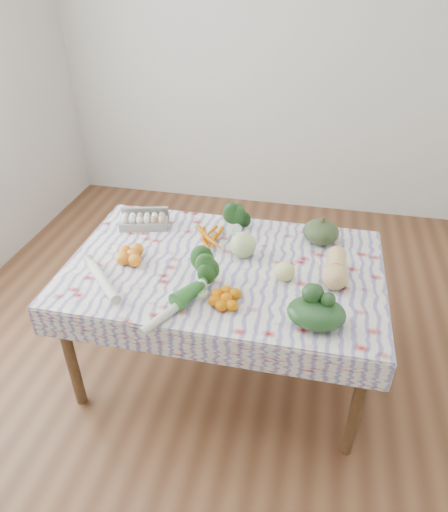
# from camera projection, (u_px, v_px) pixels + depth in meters

# --- Properties ---
(ground) EXTENTS (4.50, 4.50, 0.00)m
(ground) POSITION_uv_depth(u_px,v_px,m) (224.00, 365.00, 2.85)
(ground) COLOR brown
(ground) RESTS_ON ground
(wall_back) EXTENTS (4.00, 0.04, 2.80)m
(wall_back) POSITION_uv_depth(u_px,v_px,m) (280.00, 56.00, 3.89)
(wall_back) COLOR silver
(wall_back) RESTS_ON ground
(dining_table) EXTENTS (1.60, 1.00, 0.75)m
(dining_table) POSITION_uv_depth(u_px,v_px,m) (224.00, 278.00, 2.47)
(dining_table) COLOR brown
(dining_table) RESTS_ON ground
(tablecloth) EXTENTS (1.66, 1.06, 0.01)m
(tablecloth) POSITION_uv_depth(u_px,v_px,m) (224.00, 266.00, 2.43)
(tablecloth) COLOR silver
(tablecloth) RESTS_ON dining_table
(egg_carton) EXTENTS (0.30, 0.18, 0.08)m
(egg_carton) POSITION_uv_depth(u_px,v_px,m) (144.00, 222.00, 2.72)
(egg_carton) COLOR #969591
(egg_carton) RESTS_ON tablecloth
(carrot_bunch) EXTENTS (0.25, 0.24, 0.04)m
(carrot_bunch) POSITION_uv_depth(u_px,v_px,m) (210.00, 240.00, 2.59)
(carrot_bunch) COLOR #CA6101
(carrot_bunch) RESTS_ON tablecloth
(kale_bunch) EXTENTS (0.16, 0.14, 0.13)m
(kale_bunch) POSITION_uv_depth(u_px,v_px,m) (238.00, 220.00, 2.69)
(kale_bunch) COLOR #193E18
(kale_bunch) RESTS_ON tablecloth
(kabocha_squash) EXTENTS (0.26, 0.26, 0.13)m
(kabocha_squash) POSITION_uv_depth(u_px,v_px,m) (321.00, 232.00, 2.58)
(kabocha_squash) COLOR #384926
(kabocha_squash) RESTS_ON tablecloth
(cabbage) EXTENTS (0.18, 0.18, 0.14)m
(cabbage) POSITION_uv_depth(u_px,v_px,m) (243.00, 245.00, 2.45)
(cabbage) COLOR #ADC47A
(cabbage) RESTS_ON tablecloth
(butternut_squash) EXTENTS (0.14, 0.29, 0.13)m
(butternut_squash) POSITION_uv_depth(u_px,v_px,m) (336.00, 267.00, 2.29)
(butternut_squash) COLOR tan
(butternut_squash) RESTS_ON tablecloth
(orange_cluster) EXTENTS (0.27, 0.27, 0.07)m
(orange_cluster) POSITION_uv_depth(u_px,v_px,m) (133.00, 255.00, 2.44)
(orange_cluster) COLOR orange
(orange_cluster) RESTS_ON tablecloth
(broccoli) EXTENTS (0.22, 0.22, 0.12)m
(broccoli) POSITION_uv_depth(u_px,v_px,m) (198.00, 276.00, 2.24)
(broccoli) COLOR #214E1C
(broccoli) RESTS_ON tablecloth
(mandarin_cluster) EXTENTS (0.20, 0.20, 0.06)m
(mandarin_cluster) POSITION_uv_depth(u_px,v_px,m) (226.00, 298.00, 2.15)
(mandarin_cluster) COLOR #D66E02
(mandarin_cluster) RESTS_ON tablecloth
(grapefruit) EXTENTS (0.13, 0.13, 0.10)m
(grapefruit) POSITION_uv_depth(u_px,v_px,m) (285.00, 271.00, 2.29)
(grapefruit) COLOR #DBDC79
(grapefruit) RESTS_ON tablecloth
(spinach_bag) EXTENTS (0.26, 0.21, 0.11)m
(spinach_bag) POSITION_uv_depth(u_px,v_px,m) (316.00, 313.00, 2.02)
(spinach_bag) COLOR #183617
(spinach_bag) RESTS_ON tablecloth
(daikon) EXTENTS (0.30, 0.30, 0.05)m
(daikon) POSITION_uv_depth(u_px,v_px,m) (103.00, 281.00, 2.26)
(daikon) COLOR silver
(daikon) RESTS_ON tablecloth
(leek) EXTENTS (0.22, 0.39, 0.05)m
(leek) POSITION_uv_depth(u_px,v_px,m) (174.00, 308.00, 2.10)
(leek) COLOR beige
(leek) RESTS_ON tablecloth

